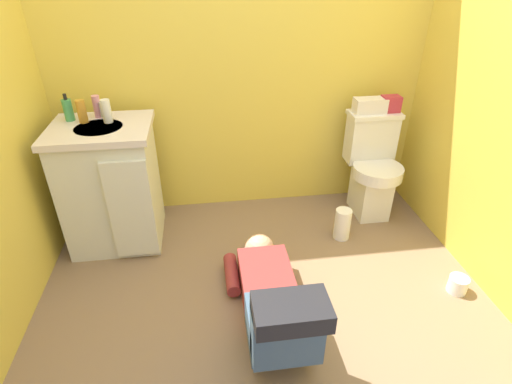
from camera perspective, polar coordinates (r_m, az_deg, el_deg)
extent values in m
cube|color=#82664B|center=(2.37, 1.38, -15.70)|extent=(3.06, 3.20, 0.04)
cube|color=#E3C545|center=(2.80, -2.22, 20.57)|extent=(2.72, 0.08, 2.40)
cube|color=white|center=(3.08, 16.02, 0.22)|extent=(0.22, 0.30, 0.38)
cylinder|color=white|center=(2.95, 16.97, 2.81)|extent=(0.35, 0.35, 0.08)
cube|color=white|center=(3.03, 16.08, 7.33)|extent=(0.34, 0.17, 0.34)
cube|color=white|center=(2.97, 16.59, 10.61)|extent=(0.36, 0.19, 0.03)
cube|color=silver|center=(2.75, -19.84, 0.50)|extent=(0.56, 0.48, 0.78)
cube|color=silver|center=(2.59, -21.43, 8.37)|extent=(0.60, 0.52, 0.04)
cylinder|color=silver|center=(2.57, -21.50, 8.09)|extent=(0.28, 0.28, 0.05)
cube|color=silver|center=(2.52, -17.37, -2.55)|extent=(0.26, 0.03, 0.66)
cylinder|color=silver|center=(2.69, -21.16, 10.86)|extent=(0.02, 0.02, 0.10)
cube|color=maroon|center=(2.31, 1.68, -13.40)|extent=(0.29, 0.52, 0.17)
sphere|color=tan|center=(2.55, 0.46, -8.12)|extent=(0.19, 0.19, 0.19)
cube|color=#3D5670|center=(2.00, 3.49, -18.55)|extent=(0.31, 0.28, 0.20)
cube|color=#3D5670|center=(1.82, 4.49, -19.37)|extent=(0.31, 0.12, 0.32)
cube|color=black|center=(1.66, 5.08, -16.67)|extent=(0.31, 0.19, 0.09)
cylinder|color=maroon|center=(2.43, -3.48, -11.63)|extent=(0.08, 0.30, 0.08)
cube|color=silver|center=(2.93, 15.96, 11.80)|extent=(0.22, 0.11, 0.10)
cube|color=#B22D3F|center=(2.99, 18.68, 11.85)|extent=(0.12, 0.09, 0.11)
cylinder|color=#439D56|center=(2.72, -25.24, 10.53)|extent=(0.06, 0.06, 0.13)
cylinder|color=black|center=(2.70, -25.63, 12.17)|extent=(0.02, 0.02, 0.04)
cylinder|color=orange|center=(2.65, -23.63, 10.50)|extent=(0.05, 0.05, 0.14)
cylinder|color=pink|center=(2.71, -21.76, 11.29)|extent=(0.05, 0.05, 0.14)
cylinder|color=white|center=(2.60, -20.57, 10.76)|extent=(0.06, 0.06, 0.14)
cylinder|color=white|center=(2.80, 12.24, -4.49)|extent=(0.11, 0.11, 0.22)
cylinder|color=white|center=(2.65, 26.86, -11.69)|extent=(0.11, 0.11, 0.10)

